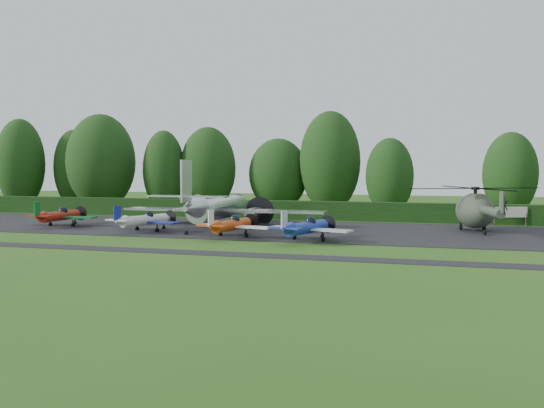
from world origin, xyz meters
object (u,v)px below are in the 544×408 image
(light_plane_white, at_px, (145,220))
(sign_board, at_px, (510,213))
(light_plane_orange, at_px, (232,225))
(light_plane_blue, at_px, (307,227))
(helicopter, at_px, (475,208))
(transport_plane, at_px, (218,208))
(light_plane_red, at_px, (60,216))

(light_plane_white, distance_m, sign_board, 34.78)
(light_plane_orange, relative_size, light_plane_blue, 0.95)
(light_plane_blue, xyz_separation_m, sign_board, (16.23, 17.47, 0.16))
(light_plane_white, height_order, helicopter, helicopter)
(transport_plane, relative_size, light_plane_red, 2.87)
(light_plane_blue, relative_size, sign_board, 2.18)
(light_plane_orange, distance_m, light_plane_blue, 6.46)
(light_plane_white, xyz_separation_m, helicopter, (27.97, 8.33, 1.07))
(transport_plane, height_order, light_plane_red, transport_plane)
(light_plane_red, xyz_separation_m, sign_board, (41.38, 13.08, 0.17))
(light_plane_orange, bearing_deg, light_plane_blue, -16.35)
(light_plane_orange, xyz_separation_m, sign_board, (22.64, 16.70, 0.21))
(light_plane_orange, bearing_deg, light_plane_red, 159.50)
(helicopter, bearing_deg, sign_board, 73.09)
(light_plane_orange, bearing_deg, helicopter, 18.66)
(light_plane_red, distance_m, sign_board, 43.40)
(transport_plane, bearing_deg, light_plane_orange, -61.49)
(transport_plane, height_order, light_plane_white, transport_plane)
(light_plane_blue, distance_m, sign_board, 23.84)
(light_plane_red, bearing_deg, light_plane_blue, -9.52)
(sign_board, bearing_deg, light_plane_red, -144.50)
(transport_plane, distance_m, light_plane_white, 7.64)
(light_plane_red, bearing_deg, light_plane_white, -9.31)
(transport_plane, height_order, helicopter, transport_plane)
(transport_plane, relative_size, light_plane_blue, 2.84)
(light_plane_red, relative_size, sign_board, 2.16)
(transport_plane, bearing_deg, sign_board, 18.20)
(helicopter, distance_m, sign_board, 7.39)
(transport_plane, height_order, light_plane_blue, transport_plane)
(transport_plane, distance_m, helicopter, 23.53)
(helicopter, bearing_deg, light_plane_red, -158.30)
(light_plane_red, relative_size, light_plane_blue, 0.99)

